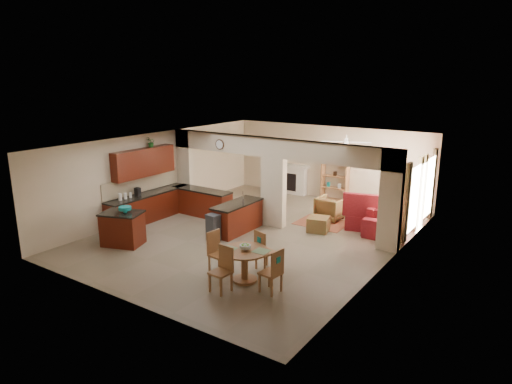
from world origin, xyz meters
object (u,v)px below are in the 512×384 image
Objects in this scene: dining_table at (245,260)px; armchair at (331,208)px; sofa at (395,216)px; kitchen_island at (123,228)px.

dining_table is 1.33× the size of armchair.
kitchen_island is at bearing 134.31° from sofa.
dining_table is at bearing -19.64° from kitchen_island.
sofa reaches higher than dining_table.
dining_table is 5.93m from sofa.
sofa is 2.09m from armchair.
sofa is 3.36× the size of armchair.
kitchen_island is 4.20m from dining_table.
kitchen_island is 0.46× the size of sofa.
armchair is (-0.36, 5.39, -0.12)m from dining_table.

